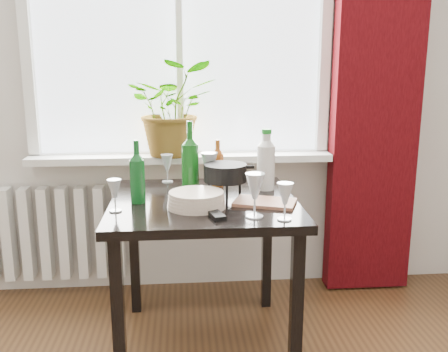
{
  "coord_description": "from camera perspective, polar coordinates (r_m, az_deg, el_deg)",
  "views": [
    {
      "loc": [
        0.0,
        -0.68,
        1.36
      ],
      "look_at": [
        0.19,
        1.55,
        0.85
      ],
      "focal_mm": 40.0,
      "sensor_mm": 36.0,
      "label": 1
    }
  ],
  "objects": [
    {
      "name": "cutting_board",
      "position": [
        2.24,
        4.7,
        -3.01
      ],
      "size": [
        0.31,
        0.25,
        0.01
      ],
      "primitive_type": "cube",
      "rotation": [
        0.0,
        0.0,
        -0.35
      ],
      "color": "#8F5940",
      "rests_on": "table"
    },
    {
      "name": "potted_plant",
      "position": [
        2.81,
        -5.85,
        7.68
      ],
      "size": [
        0.49,
        0.43,
        0.53
      ],
      "primitive_type": "imported",
      "rotation": [
        0.0,
        0.0,
        0.04
      ],
      "color": "#23771F",
      "rests_on": "windowsill"
    },
    {
      "name": "wine_bottle_left",
      "position": [
        2.26,
        -9.89,
        0.52
      ],
      "size": [
        0.07,
        0.07,
        0.29
      ],
      "primitive_type": null,
      "rotation": [
        0.0,
        0.0,
        -0.0
      ],
      "color": "#0D4518",
      "rests_on": "table"
    },
    {
      "name": "table",
      "position": [
        2.34,
        -2.31,
        -4.84
      ],
      "size": [
        0.85,
        0.85,
        0.74
      ],
      "color": "black",
      "rests_on": "ground"
    },
    {
      "name": "wineglass_front_right",
      "position": [
        2.03,
        3.54,
        -2.16
      ],
      "size": [
        0.1,
        0.1,
        0.19
      ],
      "primitive_type": null,
      "rotation": [
        0.0,
        0.0,
        0.41
      ],
      "color": "silver",
      "rests_on": "table"
    },
    {
      "name": "wineglass_back_left",
      "position": [
        2.64,
        -6.51,
        0.9
      ],
      "size": [
        0.09,
        0.09,
        0.15
      ],
      "primitive_type": null,
      "rotation": [
        0.0,
        0.0,
        -0.44
      ],
      "color": "#B7BCC5",
      "rests_on": "table"
    },
    {
      "name": "window",
      "position": [
        2.91,
        -5.19,
        17.55
      ],
      "size": [
        1.72,
        0.08,
        1.62
      ],
      "color": "white",
      "rests_on": "ground"
    },
    {
      "name": "fondue_pot",
      "position": [
        2.34,
        0.14,
        -0.51
      ],
      "size": [
        0.24,
        0.21,
        0.16
      ],
      "primitive_type": null,
      "rotation": [
        0.0,
        0.0,
        -0.05
      ],
      "color": "black",
      "rests_on": "table"
    },
    {
      "name": "wineglass_front_left",
      "position": [
        2.16,
        -12.37,
        -2.16
      ],
      "size": [
        0.07,
        0.07,
        0.14
      ],
      "primitive_type": null,
      "rotation": [
        0.0,
        0.0,
        -0.21
      ],
      "color": "silver",
      "rests_on": "table"
    },
    {
      "name": "cleaning_bottle",
      "position": [
        2.47,
        4.82,
        1.97
      ],
      "size": [
        0.11,
        0.11,
        0.31
      ],
      "primitive_type": null,
      "rotation": [
        0.0,
        0.0,
        -0.35
      ],
      "color": "silver",
      "rests_on": "table"
    },
    {
      "name": "windowsill",
      "position": [
        2.88,
        -4.88,
        2.11
      ],
      "size": [
        1.72,
        0.2,
        0.04
      ],
      "color": "silver",
      "rests_on": "ground"
    },
    {
      "name": "wineglass_far_right",
      "position": [
        2.01,
        6.98,
        -2.85
      ],
      "size": [
        0.07,
        0.07,
        0.16
      ],
      "primitive_type": null,
      "rotation": [
        0.0,
        0.0,
        0.1
      ],
      "color": "silver",
      "rests_on": "table"
    },
    {
      "name": "curtain",
      "position": [
        3.01,
        17.18,
        11.09
      ],
      "size": [
        0.5,
        0.12,
        2.56
      ],
      "color": "#320407",
      "rests_on": "ground"
    },
    {
      "name": "wineglass_back_center",
      "position": [
        2.44,
        -1.69,
        0.53
      ],
      "size": [
        0.1,
        0.1,
        0.2
      ],
      "primitive_type": null,
      "rotation": [
        0.0,
        0.0,
        -0.26
      ],
      "color": "silver",
      "rests_on": "table"
    },
    {
      "name": "bottle_amber",
      "position": [
        2.54,
        -0.72,
        1.52
      ],
      "size": [
        0.07,
        0.07,
        0.24
      ],
      "primitive_type": null,
      "rotation": [
        0.0,
        0.0,
        0.19
      ],
      "color": "#78350D",
      "rests_on": "table"
    },
    {
      "name": "radiator",
      "position": [
        3.11,
        -18.74,
        -6.18
      ],
      "size": [
        0.8,
        0.1,
        0.55
      ],
      "color": "white",
      "rests_on": "ground"
    },
    {
      "name": "wine_bottle_right",
      "position": [
        2.4,
        -3.9,
        2.2
      ],
      "size": [
        0.11,
        0.11,
        0.36
      ],
      "primitive_type": null,
      "rotation": [
        0.0,
        0.0,
        0.36
      ],
      "color": "#0E4911",
      "rests_on": "table"
    },
    {
      "name": "tv_remote",
      "position": [
        2.07,
        -1.09,
        -4.3
      ],
      "size": [
        0.09,
        0.17,
        0.02
      ],
      "primitive_type": "cube",
      "rotation": [
        0.0,
        0.0,
        0.26
      ],
      "color": "black",
      "rests_on": "table"
    },
    {
      "name": "plate_stack",
      "position": [
        2.18,
        -3.17,
        -2.73
      ],
      "size": [
        0.33,
        0.33,
        0.07
      ],
      "primitive_type": "cylinder",
      "rotation": [
        0.0,
        0.0,
        -0.39
      ],
      "color": "beige",
      "rests_on": "table"
    }
  ]
}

